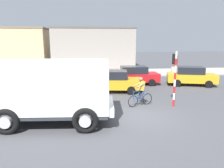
% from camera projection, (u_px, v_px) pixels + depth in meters
% --- Properties ---
extents(ground_plane, '(120.00, 120.00, 0.00)m').
position_uv_depth(ground_plane, '(137.00, 116.00, 10.78)').
color(ground_plane, '#4C4C51').
extents(sidewalk_far, '(80.00, 5.00, 0.16)m').
position_uv_depth(sidewalk_far, '(109.00, 73.00, 24.60)').
color(sidewalk_far, '#ADADA8').
rests_on(sidewalk_far, ground).
extents(truck_foreground, '(5.59, 3.14, 2.90)m').
position_uv_depth(truck_foreground, '(52.00, 88.00, 9.70)').
color(truck_foreground, white).
rests_on(truck_foreground, ground).
extents(cyclist, '(1.61, 0.77, 1.72)m').
position_uv_depth(cyclist, '(141.00, 91.00, 12.42)').
color(cyclist, black).
rests_on(cyclist, ground).
extents(traffic_light_pole, '(0.24, 0.43, 3.20)m').
position_uv_depth(traffic_light_pole, '(175.00, 71.00, 12.13)').
color(traffic_light_pole, red).
rests_on(traffic_light_pole, ground).
extents(car_red_near, '(4.02, 1.92, 1.60)m').
position_uv_depth(car_red_near, '(135.00, 75.00, 18.47)').
color(car_red_near, red).
rests_on(car_red_near, ground).
extents(car_white_mid, '(4.32, 2.76, 1.60)m').
position_uv_depth(car_white_mid, '(191.00, 76.00, 18.17)').
color(car_white_mid, gold).
rests_on(car_white_mid, ground).
extents(car_far_side, '(4.19, 2.26, 1.60)m').
position_uv_depth(car_far_side, '(113.00, 81.00, 15.80)').
color(car_far_side, gold).
rests_on(car_far_side, ground).
extents(pedestrian_near_kerb, '(0.34, 0.22, 1.62)m').
position_uv_depth(pedestrian_near_kerb, '(173.00, 73.00, 19.67)').
color(pedestrian_near_kerb, '#2D334C').
rests_on(pedestrian_near_kerb, ground).
extents(building_corner_left, '(9.90, 6.07, 5.47)m').
position_uv_depth(building_corner_left, '(12.00, 48.00, 29.27)').
color(building_corner_left, '#D1B284').
rests_on(building_corner_left, ground).
extents(building_mid_block, '(10.86, 5.20, 5.46)m').
position_uv_depth(building_mid_block, '(93.00, 48.00, 28.89)').
color(building_mid_block, '#9E9389').
rests_on(building_mid_block, ground).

